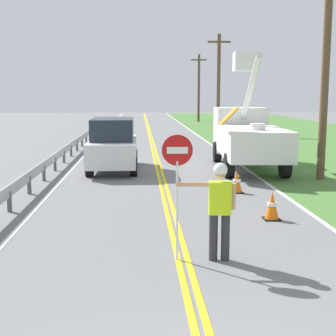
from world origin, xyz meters
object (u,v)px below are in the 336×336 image
flagger_worker (219,205)px  oncoming_suv_nearest (113,144)px  utility_bucket_truck (246,134)px  utility_pole_mid (218,82)px  utility_pole_far (199,87)px  traffic_cone_lead (272,206)px  utility_pole_near (326,65)px  stop_sign_paddle (177,169)px  traffic_cone_mid (237,182)px

flagger_worker → oncoming_suv_nearest: bearing=103.1°
utility_bucket_truck → utility_pole_mid: 18.31m
flagger_worker → oncoming_suv_nearest: size_ratio=0.40×
flagger_worker → utility_pole_far: bearing=83.5°
utility_bucket_truck → traffic_cone_lead: bearing=-98.2°
utility_bucket_truck → utility_pole_near: (2.07, -3.02, 2.66)m
utility_pole_far → traffic_cone_lead: (-3.49, -43.22, -3.59)m
stop_sign_paddle → traffic_cone_lead: stop_sign_paddle is taller
traffic_cone_lead → traffic_cone_mid: size_ratio=1.00×
stop_sign_paddle → utility_pole_near: size_ratio=0.30×
stop_sign_paddle → traffic_cone_lead: 4.00m
traffic_cone_mid → flagger_worker: bearing=-104.5°
utility_bucket_truck → utility_pole_near: utility_pole_near is taller
utility_pole_near → traffic_cone_lead: size_ratio=11.06×
utility_pole_mid → utility_pole_far: size_ratio=1.02×
flagger_worker → traffic_cone_lead: size_ratio=2.61×
oncoming_suv_nearest → utility_pole_near: (7.58, -2.54, 2.99)m
utility_bucket_truck → utility_pole_far: 34.93m
flagger_worker → oncoming_suv_nearest: (-2.51, 10.80, 0.01)m
flagger_worker → utility_pole_near: 10.15m
oncoming_suv_nearest → utility_pole_mid: size_ratio=0.60×
utility_pole_far → traffic_cone_mid: bearing=-95.3°
flagger_worker → utility_pole_mid: bearing=80.8°
utility_pole_mid → traffic_cone_mid: 23.73m
oncoming_suv_nearest → utility_pole_near: utility_pole_near is taller
oncoming_suv_nearest → utility_pole_far: 36.20m
stop_sign_paddle → traffic_cone_lead: size_ratio=3.33×
oncoming_suv_nearest → traffic_cone_lead: bearing=-61.7°
utility_pole_near → traffic_cone_mid: size_ratio=11.06×
traffic_cone_lead → utility_bucket_truck: bearing=81.8°
stop_sign_paddle → utility_bucket_truck: (3.78, 11.22, -0.32)m
traffic_cone_lead → flagger_worker: bearing=-122.3°
stop_sign_paddle → utility_pole_near: 10.34m
flagger_worker → traffic_cone_mid: 6.33m
utility_pole_far → traffic_cone_mid: (-3.70, -39.95, -3.59)m
utility_pole_near → traffic_cone_lead: utility_pole_near is taller
utility_bucket_truck → utility_pole_near: 4.52m
utility_bucket_truck → flagger_worker: bearing=-104.9°
utility_pole_far → traffic_cone_lead: 43.51m
flagger_worker → traffic_cone_lead: bearing=57.7°
stop_sign_paddle → traffic_cone_lead: bearing=47.2°
stop_sign_paddle → utility_pole_far: (6.04, 45.98, 2.22)m
utility_pole_far → stop_sign_paddle: bearing=-97.5°
utility_pole_near → utility_pole_far: size_ratio=1.03×
oncoming_suv_nearest → traffic_cone_lead: size_ratio=6.59×
stop_sign_paddle → traffic_cone_mid: (2.34, 6.03, -1.37)m
utility_bucket_truck → utility_pole_far: (2.26, 34.76, 2.54)m
oncoming_suv_nearest → traffic_cone_lead: (4.29, -7.98, -0.72)m
flagger_worker → utility_bucket_truck: utility_bucket_truck is taller
flagger_worker → utility_bucket_truck: (3.01, 11.28, 0.35)m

